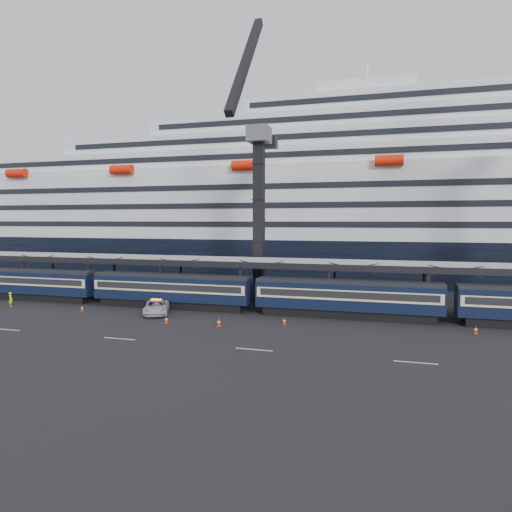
{
  "coord_description": "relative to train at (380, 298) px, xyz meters",
  "views": [
    {
      "loc": [
        -4.23,
        -37.67,
        10.12
      ],
      "look_at": [
        -17.83,
        10.0,
        6.24
      ],
      "focal_mm": 32.0,
      "sensor_mm": 36.0,
      "label": 1
    }
  ],
  "objects": [
    {
      "name": "ground",
      "position": [
        4.65,
        -10.0,
        -2.2
      ],
      "size": [
        260.0,
        260.0,
        0.0
      ],
      "primitive_type": "plane",
      "color": "black",
      "rests_on": "ground"
    },
    {
      "name": "train",
      "position": [
        0.0,
        0.0,
        0.0
      ],
      "size": [
        133.05,
        3.0,
        4.05
      ],
      "color": "black",
      "rests_on": "ground"
    },
    {
      "name": "canopy",
      "position": [
        4.65,
        4.0,
        3.05
      ],
      "size": [
        130.0,
        6.25,
        5.53
      ],
      "color": "gray",
      "rests_on": "ground"
    },
    {
      "name": "cruise_ship",
      "position": [
        3.57,
        35.99,
        10.14
      ],
      "size": [
        214.09,
        28.84,
        34.0
      ],
      "color": "black",
      "rests_on": "ground"
    },
    {
      "name": "crane_dark_near",
      "position": [
        -15.35,
        8.59,
        9.73
      ],
      "size": [
        4.5,
        17.75,
        35.08
      ],
      "color": "#4C5054",
      "rests_on": "ground"
    },
    {
      "name": "pickup_truck",
      "position": [
        -23.33,
        -3.8,
        -1.45
      ],
      "size": [
        4.44,
        5.97,
        1.51
      ],
      "primitive_type": "imported",
      "rotation": [
        0.0,
        0.0,
        0.41
      ],
      "color": "#B1B4B9",
      "rests_on": "ground"
    },
    {
      "name": "worker",
      "position": [
        -41.77,
        -4.74,
        -1.33
      ],
      "size": [
        0.75,
        0.65,
        1.73
      ],
      "primitive_type": "imported",
      "rotation": [
        0.0,
        0.0,
        2.68
      ],
      "color": "#C2EA0C",
      "rests_on": "ground"
    },
    {
      "name": "traffic_cone_a",
      "position": [
        -32.08,
        -4.64,
        -1.87
      ],
      "size": [
        0.34,
        0.34,
        0.67
      ],
      "color": "red",
      "rests_on": "ground"
    },
    {
      "name": "traffic_cone_b",
      "position": [
        -20.24,
        -7.51,
        -1.84
      ],
      "size": [
        0.36,
        0.36,
        0.72
      ],
      "color": "red",
      "rests_on": "ground"
    },
    {
      "name": "traffic_cone_c",
      "position": [
        -14.77,
        -7.41,
        -1.79
      ],
      "size": [
        0.42,
        0.42,
        0.84
      ],
      "color": "red",
      "rests_on": "ground"
    },
    {
      "name": "traffic_cone_d",
      "position": [
        -8.93,
        -4.82,
        -1.86
      ],
      "size": [
        0.35,
        0.35,
        0.7
      ],
      "color": "red",
      "rests_on": "ground"
    },
    {
      "name": "traffic_cone_e",
      "position": [
        8.33,
        -3.76,
        -1.83
      ],
      "size": [
        0.38,
        0.38,
        0.75
      ],
      "color": "red",
      "rests_on": "ground"
    }
  ]
}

